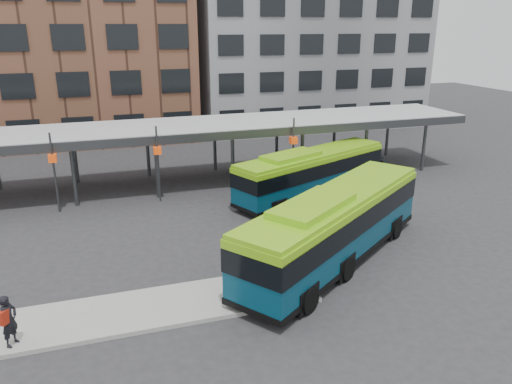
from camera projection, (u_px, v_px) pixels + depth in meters
name	position (u px, v px, depth m)	size (l,w,h in m)	color
ground	(252.00, 260.00, 23.75)	(120.00, 120.00, 0.00)	#28282B
boarding_island	(142.00, 310.00, 19.39)	(14.00, 3.00, 0.18)	gray
canopy	(194.00, 128.00, 34.06)	(40.00, 6.53, 4.80)	#999B9E
building_brick	(43.00, 20.00, 46.05)	(26.00, 14.00, 22.00)	brown
building_grey	(302.00, 30.00, 54.08)	(24.00, 14.00, 20.00)	slate
bus_front	(335.00, 225.00, 22.97)	(12.24, 9.81, 3.60)	#07364D
bus_rear	(311.00, 172.00, 32.00)	(11.53, 6.75, 3.17)	#07364D
pedestrian	(9.00, 320.00, 16.86)	(0.75, 0.82, 1.88)	black
bike_rack	(358.00, 165.00, 38.05)	(4.70, 1.17, 1.04)	slate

